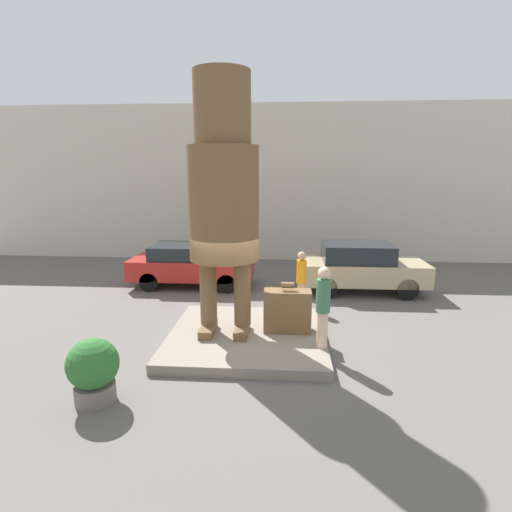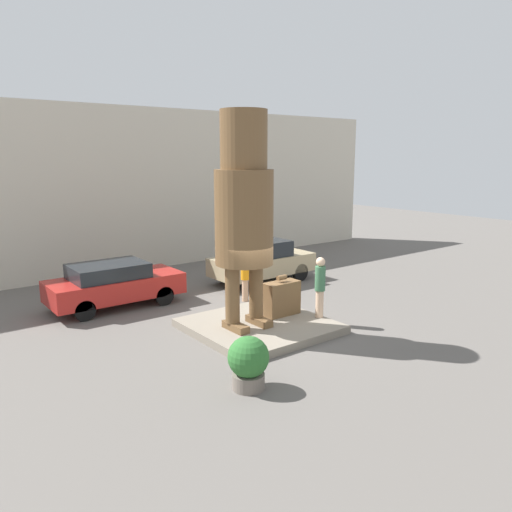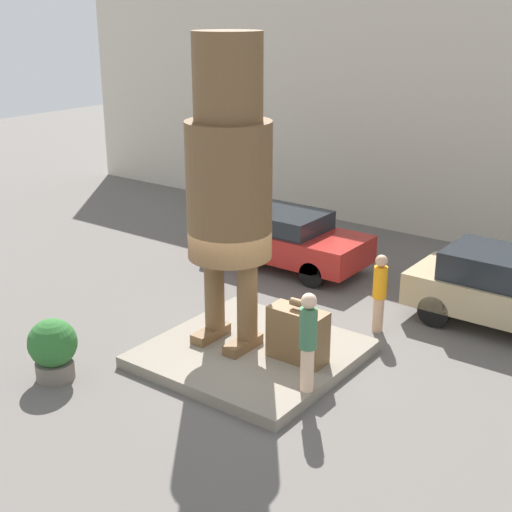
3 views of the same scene
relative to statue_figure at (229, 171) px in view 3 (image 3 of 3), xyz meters
The scene contains 10 objects.
ground_plane 3.65m from the statue_figure, ahead, with size 60.00×60.00×0.00m, color #605B56.
pedestal 3.54m from the statue_figure, ahead, with size 3.66×3.61×0.22m.
building_backdrop 9.38m from the statue_figure, 86.89° to the left, with size 28.00×0.60×6.85m.
statue_figure is the anchor object (origin of this frame).
giant_suitcase 3.24m from the statue_figure, ahead, with size 1.11×0.49×1.21m.
tourist 3.34m from the statue_figure, 17.53° to the right, with size 0.30×0.30×1.79m.
parked_car_red 5.74m from the statue_figure, 112.31° to the left, with size 4.24×1.84×1.46m.
parked_car_tan 6.42m from the statue_figure, 47.44° to the left, with size 4.07×1.80×1.64m.
planter_pot 4.49m from the statue_figure, 124.78° to the right, with size 0.89×0.89×1.16m.
worker_hivis 4.15m from the statue_figure, 53.50° to the left, with size 0.29×0.29×1.68m.
Camera 3 is at (7.37, -9.80, 6.46)m, focal length 50.00 mm.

